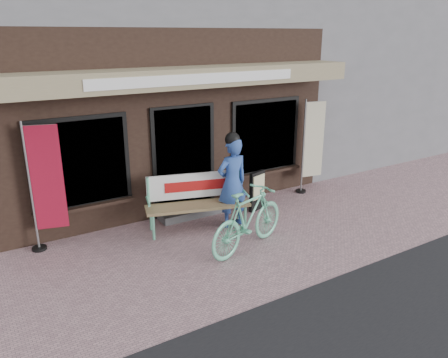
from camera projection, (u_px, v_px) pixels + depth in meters
ground at (238, 250)px, 7.41m from camera, size 70.00×70.00×0.00m
storefront at (126, 56)px, 10.48m from camera, size 7.00×6.77×6.00m
neighbor_right_near at (357, 55)px, 15.17m from camera, size 10.00×7.00×5.60m
bench at (197, 197)px, 8.10m from camera, size 1.97×0.99×1.04m
person at (232, 181)px, 8.11m from camera, size 0.63×0.42×1.82m
bicycle at (248, 219)px, 7.31m from camera, size 1.87×1.01×1.08m
nobori_red at (45, 185)px, 7.13m from camera, size 0.66×0.29×2.21m
nobori_cream at (312, 145)px, 9.85m from camera, size 0.64×0.27×2.15m
menu_stand at (257, 190)px, 8.99m from camera, size 0.42×0.20×0.83m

